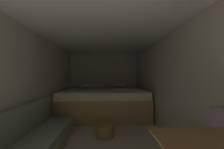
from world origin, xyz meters
name	(u,v)px	position (x,y,z in m)	size (l,w,h in m)	color
ground_plane	(102,142)	(0.00, 2.05, 0.00)	(7.57, 7.57, 0.00)	#B2A893
wall_back	(105,81)	(0.00, 4.86, 1.03)	(2.70, 0.05, 2.05)	beige
wall_left	(29,86)	(-1.32, 2.05, 1.03)	(0.05, 5.57, 2.05)	beige
wall_right	(173,86)	(1.32, 2.05, 1.03)	(0.05, 5.57, 2.05)	beige
ceiling_slab	(103,29)	(0.00, 2.05, 2.08)	(2.70, 5.57, 0.05)	white
bed	(104,102)	(0.00, 3.83, 0.40)	(2.48, 1.93, 0.93)	tan
wicker_basket	(105,131)	(0.04, 2.27, 0.12)	(0.35, 0.35, 0.24)	olive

